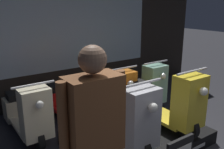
{
  "coord_description": "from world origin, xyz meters",
  "views": [
    {
      "loc": [
        -2.21,
        -1.56,
        2.08
      ],
      "look_at": [
        0.02,
        1.62,
        0.95
      ],
      "focal_mm": 40.0,
      "sensor_mm": 36.0,
      "label": 1
    }
  ],
  "objects": [
    {
      "name": "shop_wall_back",
      "position": [
        0.0,
        3.27,
        1.6
      ],
      "size": [
        7.44,
        0.09,
        3.2
      ],
      "color": "#28231E",
      "rests_on": "ground_plane"
    },
    {
      "name": "display_platform",
      "position": [
        0.05,
        0.98,
        0.1
      ],
      "size": [
        2.0,
        1.38,
        0.21
      ],
      "color": "black",
      "rests_on": "ground_plane"
    },
    {
      "name": "scooter_display_left",
      "position": [
        -0.4,
        0.92,
        0.6
      ],
      "size": [
        0.59,
        1.52,
        1.01
      ],
      "color": "black",
      "rests_on": "display_platform"
    },
    {
      "name": "scooter_display_right",
      "position": [
        0.5,
        0.92,
        0.6
      ],
      "size": [
        0.59,
        1.52,
        1.01
      ],
      "color": "black",
      "rests_on": "display_platform"
    },
    {
      "name": "scooter_backrow_0",
      "position": [
        -1.23,
        2.19,
        0.39
      ],
      "size": [
        0.59,
        1.52,
        1.01
      ],
      "color": "black",
      "rests_on": "ground_plane"
    },
    {
      "name": "scooter_backrow_1",
      "position": [
        -0.45,
        2.19,
        0.39
      ],
      "size": [
        0.59,
        1.52,
        1.01
      ],
      "color": "black",
      "rests_on": "ground_plane"
    },
    {
      "name": "scooter_backrow_2",
      "position": [
        0.32,
        2.19,
        0.39
      ],
      "size": [
        0.59,
        1.52,
        1.01
      ],
      "color": "black",
      "rests_on": "ground_plane"
    },
    {
      "name": "scooter_backrow_3",
      "position": [
        1.1,
        2.19,
        0.39
      ],
      "size": [
        0.59,
        1.52,
        1.01
      ],
      "color": "black",
      "rests_on": "ground_plane"
    },
    {
      "name": "person_left_browsing",
      "position": [
        -1.25,
        0.08,
        1.06
      ],
      "size": [
        0.63,
        0.26,
        1.77
      ],
      "color": "#473828",
      "rests_on": "ground_plane"
    }
  ]
}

